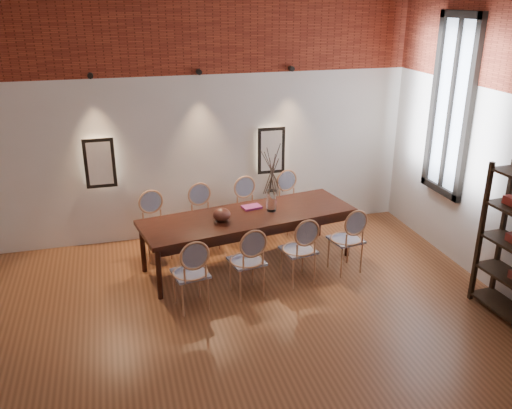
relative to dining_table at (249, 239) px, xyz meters
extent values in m
cube|color=brown|center=(-0.63, -2.26, -0.39)|extent=(7.00, 7.00, 0.02)
cube|color=silver|center=(-0.63, 1.29, 1.62)|extent=(7.00, 0.10, 4.00)
cube|color=maroon|center=(-0.63, 1.22, 2.88)|extent=(7.00, 0.02, 1.50)
cube|color=#FFEAC6|center=(-1.93, 1.19, 0.93)|extent=(0.36, 0.06, 0.66)
cube|color=#FFEAC6|center=(0.67, 1.19, 0.93)|extent=(0.36, 0.06, 0.66)
cylinder|color=black|center=(-1.93, 1.16, 2.17)|extent=(0.08, 0.10, 0.08)
cylinder|color=black|center=(-0.43, 1.16, 2.17)|extent=(0.08, 0.10, 0.08)
cylinder|color=black|center=(0.97, 1.16, 2.17)|extent=(0.08, 0.10, 0.08)
cube|color=silver|center=(2.83, -0.26, 1.77)|extent=(0.02, 0.78, 2.38)
cube|color=black|center=(2.81, -0.26, 1.77)|extent=(0.08, 0.90, 2.50)
cube|color=black|center=(2.81, -0.26, 1.77)|extent=(0.06, 0.06, 2.40)
cube|color=black|center=(0.00, 0.00, 0.00)|extent=(3.10, 1.47, 0.75)
cylinder|color=silver|center=(0.35, 0.06, 0.53)|extent=(0.14, 0.14, 0.30)
ellipsoid|color=#55271D|center=(-0.40, -0.12, 0.46)|extent=(0.24, 0.24, 0.18)
cube|color=#8D2E78|center=(0.10, 0.22, 0.39)|extent=(0.29, 0.22, 0.03)
camera|label=1|loc=(-1.71, -6.70, 3.23)|focal=38.00mm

